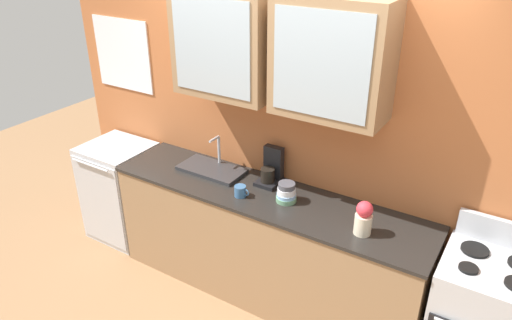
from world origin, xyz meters
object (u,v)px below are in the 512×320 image
Objects in this scene: bowl_stack at (286,193)px; coffee_maker at (271,170)px; cup_near_sink at (240,191)px; sink_faucet at (212,169)px; vase at (364,218)px; dishwasher at (121,191)px.

coffee_maker is (-0.24, 0.18, 0.04)m from bowl_stack.
cup_near_sink is (-0.32, -0.12, -0.03)m from bowl_stack.
sink_faucet is 2.26× the size of vase.
sink_faucet is 1.14m from dishwasher.
vase is 0.90m from coffee_maker.
sink_faucet is 1.37m from vase.
coffee_maker is at bearing 6.94° from dishwasher.
dishwasher is at bearing -173.06° from coffee_maker.
dishwasher is 1.65m from coffee_maker.
dishwasher is at bearing 175.37° from cup_near_sink.
sink_faucet is 0.75m from bowl_stack.
bowl_stack is 1.85m from dishwasher.
cup_near_sink is 0.42× the size of coffee_maker.
cup_near_sink is at bearing -105.41° from coffee_maker.
bowl_stack is (0.74, -0.09, 0.05)m from sink_faucet.
vase is at bearing -8.14° from bowl_stack.
vase is (0.62, -0.09, 0.05)m from bowl_stack.
dishwasher is at bearing 177.96° from vase.
vase is at bearing 1.97° from cup_near_sink.
sink_faucet reaches higher than bowl_stack.
sink_faucet is at bearing 153.66° from cup_near_sink.
cup_near_sink reaches higher than dishwasher.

